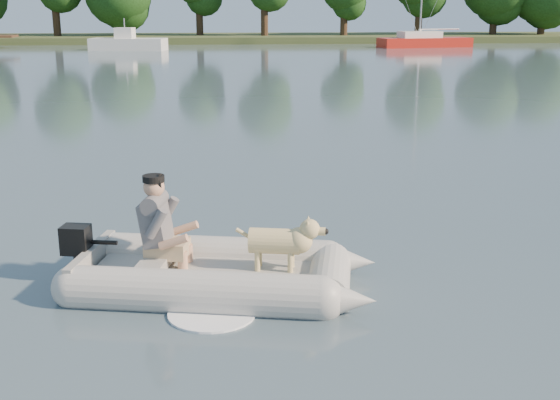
{
  "coord_description": "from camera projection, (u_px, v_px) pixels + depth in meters",
  "views": [
    {
      "loc": [
        -0.2,
        -7.69,
        3.38
      ],
      "look_at": [
        0.54,
        1.72,
        0.75
      ],
      "focal_mm": 45.0,
      "sensor_mm": 36.0,
      "label": 1
    }
  ],
  "objects": [
    {
      "name": "man",
      "position": [
        157.0,
        220.0,
        8.61
      ],
      "size": [
        0.9,
        0.81,
        1.16
      ],
      "primitive_type": null,
      "rotation": [
        0.0,
        0.0,
        -0.19
      ],
      "color": "#5B5B5F",
      "rests_on": "dinghy"
    },
    {
      "name": "dog",
      "position": [
        275.0,
        245.0,
        8.53
      ],
      "size": [
        1.06,
        0.54,
        0.67
      ],
      "primitive_type": null,
      "rotation": [
        0.0,
        0.0,
        -0.19
      ],
      "color": "#D5C07B",
      "rests_on": "dinghy"
    },
    {
      "name": "dinghy",
      "position": [
        217.0,
        238.0,
        8.52
      ],
      "size": [
        5.61,
        4.44,
        1.49
      ],
      "primitive_type": null,
      "rotation": [
        0.0,
        0.0,
        -0.19
      ],
      "color": "#A3A29E",
      "rests_on": "water"
    },
    {
      "name": "outboard_motor",
      "position": [
        77.0,
        256.0,
        8.8
      ],
      "size": [
        0.5,
        0.39,
        0.85
      ],
      "primitive_type": null,
      "rotation": [
        0.0,
        0.0,
        -0.19
      ],
      "color": "black",
      "rests_on": "dinghy"
    },
    {
      "name": "shore_bank",
      "position": [
        225.0,
        39.0,
        67.78
      ],
      "size": [
        160.0,
        12.0,
        0.7
      ],
      "primitive_type": "cube",
      "color": "#47512D",
      "rests_on": "water"
    },
    {
      "name": "motorboat",
      "position": [
        128.0,
        35.0,
        53.98
      ],
      "size": [
        6.26,
        3.28,
        2.52
      ],
      "primitive_type": null,
      "rotation": [
        0.0,
        0.0,
        -0.17
      ],
      "color": "white",
      "rests_on": "water"
    },
    {
      "name": "sailboat",
      "position": [
        424.0,
        41.0,
        58.24
      ],
      "size": [
        7.98,
        3.6,
        10.58
      ],
      "rotation": [
        0.0,
        0.0,
        0.17
      ],
      "color": "#AF1E14",
      "rests_on": "water"
    },
    {
      "name": "water",
      "position": [
        246.0,
        301.0,
        8.31
      ],
      "size": [
        160.0,
        160.0,
        0.0
      ],
      "primitive_type": "plane",
      "color": "slate",
      "rests_on": "ground"
    }
  ]
}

